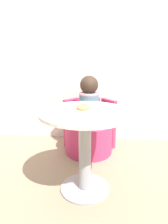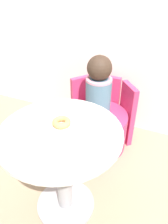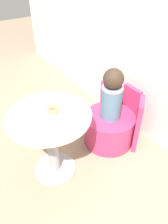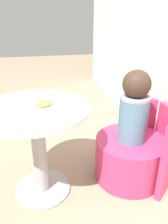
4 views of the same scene
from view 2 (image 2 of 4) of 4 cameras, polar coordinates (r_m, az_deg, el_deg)
The scene contains 8 objects.
ground_plane at distance 1.80m, azimuth -2.18°, elevation -22.48°, with size 12.00×12.00×0.00m, color gray.
back_wall at distance 2.09m, azimuth 11.42°, elevation 25.20°, with size 6.00×0.06×2.40m.
round_table at distance 1.41m, azimuth -5.71°, elevation -11.66°, with size 0.73×0.73×0.71m.
tub_chair at distance 2.11m, azimuth 3.39°, elevation -4.70°, with size 0.56×0.56×0.36m.
booth_backrest at distance 2.22m, azimuth 5.54°, elevation 1.32°, with size 0.66×0.24×0.61m.
child_figure at distance 1.86m, azimuth 3.85°, elevation 6.32°, with size 0.22×0.22×0.56m.
donut at distance 1.30m, azimuth -5.91°, elevation -2.68°, with size 0.11×0.11×0.04m.
paper_napkin at distance 1.21m, azimuth -12.16°, elevation -7.66°, with size 0.16×0.16×0.01m.
Camera 2 is at (0.44, -0.89, 1.50)m, focal length 35.00 mm.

